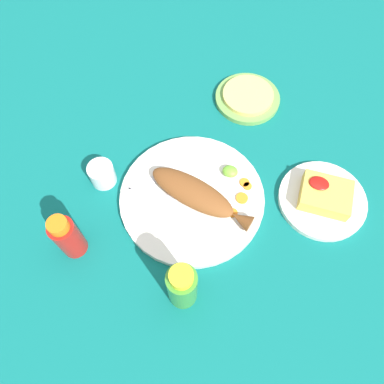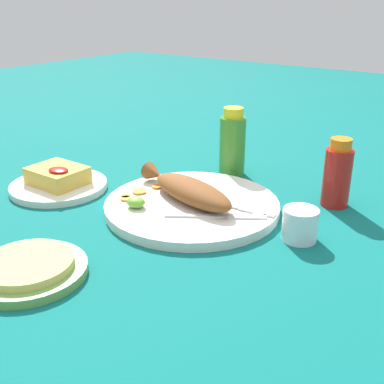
% 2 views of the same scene
% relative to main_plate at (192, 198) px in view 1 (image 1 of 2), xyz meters
% --- Properties ---
extents(ground_plane, '(4.00, 4.00, 0.00)m').
position_rel_main_plate_xyz_m(ground_plane, '(0.00, 0.00, -0.01)').
color(ground_plane, '#0C605B').
extents(main_plate, '(0.34, 0.34, 0.02)m').
position_rel_main_plate_xyz_m(main_plate, '(0.00, 0.00, 0.00)').
color(main_plate, silver).
rests_on(main_plate, ground_plane).
extents(fried_fish, '(0.26, 0.13, 0.04)m').
position_rel_main_plate_xyz_m(fried_fish, '(-0.01, 0.00, 0.03)').
color(fried_fish, brown).
rests_on(fried_fish, main_plate).
extents(fork_near, '(0.19, 0.04, 0.00)m').
position_rel_main_plate_xyz_m(fork_near, '(0.08, 0.02, 0.01)').
color(fork_near, silver).
rests_on(fork_near, main_plate).
extents(fork_far, '(0.16, 0.12, 0.00)m').
position_rel_main_plate_xyz_m(fork_far, '(0.09, -0.02, 0.01)').
color(fork_far, silver).
rests_on(fork_far, main_plate).
extents(carrot_slice_near, '(0.02, 0.02, 0.00)m').
position_rel_main_plate_xyz_m(carrot_slice_near, '(-0.10, 0.02, 0.01)').
color(carrot_slice_near, orange).
rests_on(carrot_slice_near, main_plate).
extents(carrot_slice_mid, '(0.03, 0.03, 0.00)m').
position_rel_main_plate_xyz_m(carrot_slice_mid, '(-0.11, -0.03, 0.01)').
color(carrot_slice_mid, orange).
rests_on(carrot_slice_mid, main_plate).
extents(carrot_slice_far, '(0.02, 0.02, 0.00)m').
position_rel_main_plate_xyz_m(carrot_slice_far, '(-0.11, -0.07, 0.01)').
color(carrot_slice_far, orange).
rests_on(carrot_slice_far, main_plate).
extents(carrot_slice_extra, '(0.02, 0.02, 0.00)m').
position_rel_main_plate_xyz_m(carrot_slice_extra, '(-0.12, -0.06, 0.01)').
color(carrot_slice_extra, orange).
rests_on(carrot_slice_extra, main_plate).
extents(lime_wedge_main, '(0.04, 0.03, 0.02)m').
position_rel_main_plate_xyz_m(lime_wedge_main, '(-0.07, -0.08, 0.02)').
color(lime_wedge_main, '#6BB233').
rests_on(lime_wedge_main, main_plate).
extents(hot_sauce_bottle_red, '(0.05, 0.05, 0.14)m').
position_rel_main_plate_xyz_m(hot_sauce_bottle_red, '(0.21, 0.19, 0.06)').
color(hot_sauce_bottle_red, '#B21914').
rests_on(hot_sauce_bottle_red, ground_plane).
extents(hot_sauce_bottle_green, '(0.06, 0.06, 0.16)m').
position_rel_main_plate_xyz_m(hot_sauce_bottle_green, '(-0.05, 0.22, 0.06)').
color(hot_sauce_bottle_green, '#3D8428').
rests_on(hot_sauce_bottle_green, ground_plane).
extents(salt_cup, '(0.06, 0.06, 0.06)m').
position_rel_main_plate_xyz_m(salt_cup, '(0.22, 0.01, 0.02)').
color(salt_cup, silver).
rests_on(salt_cup, ground_plane).
extents(side_plate_fries, '(0.21, 0.21, 0.01)m').
position_rel_main_plate_xyz_m(side_plate_fries, '(-0.30, -0.08, -0.00)').
color(side_plate_fries, silver).
rests_on(side_plate_fries, ground_plane).
extents(fries_pile, '(0.11, 0.09, 0.04)m').
position_rel_main_plate_xyz_m(fries_pile, '(-0.29, -0.08, 0.02)').
color(fries_pile, gold).
rests_on(fries_pile, side_plate_fries).
extents(tortilla_plate, '(0.18, 0.18, 0.01)m').
position_rel_main_plate_xyz_m(tortilla_plate, '(-0.06, -0.33, -0.00)').
color(tortilla_plate, '#6B9E4C').
rests_on(tortilla_plate, ground_plane).
extents(tortilla_stack, '(0.14, 0.14, 0.01)m').
position_rel_main_plate_xyz_m(tortilla_stack, '(-0.06, -0.33, 0.01)').
color(tortilla_stack, '#E0C666').
rests_on(tortilla_stack, tortilla_plate).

